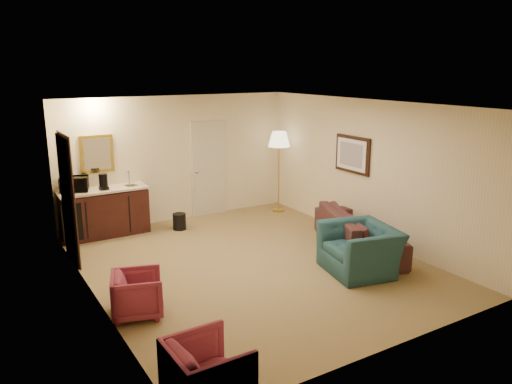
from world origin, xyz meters
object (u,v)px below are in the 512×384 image
Objects in this scene: teal_armchair at (360,242)px; floor_lamp at (279,172)px; rose_chair_near at (137,292)px; microwave at (74,182)px; rose_chair_far at (208,370)px; waste_bin at (179,222)px; coffee_table at (341,234)px; wetbar_cabinet at (105,212)px; coffee_maker at (103,182)px; sofa at (358,225)px.

teal_armchair is 3.64m from floor_lamp.
microwave is at bearing 17.52° from rose_chair_near.
teal_armchair reaches higher than rose_chair_far.
rose_chair_far reaches higher than rose_chair_near.
rose_chair_far is 2.25× the size of waste_bin.
teal_armchair is 1.40× the size of coffee_table.
rose_chair_near is at bearing -98.27° from wetbar_cabinet.
coffee_maker reaches higher than teal_armchair.
coffee_maker reaches higher than rose_chair_far.
coffee_maker is (0.50, 3.37, 0.75)m from rose_chair_near.
sofa reaches higher than rose_chair_far.
wetbar_cabinet is 0.70× the size of sofa.
coffee_maker is at bearing 9.09° from rose_chair_near.
microwave is (-1.85, 0.48, 0.93)m from waste_bin.
coffee_maker is (0.50, -0.14, -0.02)m from microwave.
coffee_maker is (-3.60, 3.05, 0.61)m from sofa.
coffee_table is (3.95, 0.60, -0.09)m from rose_chair_near.
rose_chair_near is 0.80× the size of coffee_table.
wetbar_cabinet is at bearing -6.18° from rose_chair_far.
coffee_maker is at bearing 165.78° from waste_bin.
teal_armchair reaches higher than waste_bin.
rose_chair_far is at bearing -71.78° from microwave.
coffee_table is 3.21m from waste_bin.
teal_armchair is at bearing -65.01° from waste_bin.
rose_chair_far is (0.00, -2.08, 0.04)m from rose_chair_near.
sofa is 0.39m from coffee_table.
teal_armchair is 0.63× the size of floor_lamp.
rose_chair_near is (-3.46, 0.42, -0.17)m from teal_armchair.
wetbar_cabinet is 1.44× the size of teal_armchair.
sofa is 2.82m from floor_lamp.
wetbar_cabinet is 5.43× the size of coffee_maker.
rose_chair_near reaches higher than coffee_table.
rose_chair_near is (-0.50, -3.44, -0.14)m from wetbar_cabinet.
sofa is (3.60, -3.12, -0.00)m from wetbar_cabinet.
floor_lamp is (4.28, 3.10, 0.58)m from rose_chair_near.
microwave is (-4.10, 3.19, 0.63)m from sofa.
coffee_table is at bearing -56.81° from rose_chair_far.
waste_bin is (1.35, -0.41, -0.30)m from wetbar_cabinet.
rose_chair_far is 2.43× the size of coffee_maker.
floor_lamp reaches higher than coffee_maker.
rose_chair_near reaches higher than waste_bin.
teal_armchair is 4.84m from coffee_maker.
coffee_table is (3.45, -2.84, -0.23)m from wetbar_cabinet.
microwave reaches higher than rose_chair_far.
wetbar_cabinet is 3.29× the size of microwave.
microwave reaches higher than coffee_table.
microwave reaches higher than rose_chair_near.
rose_chair_far is (-0.50, -5.52, -0.09)m from wetbar_cabinet.
waste_bin is (-1.61, 3.45, -0.34)m from teal_armchair.
waste_bin is at bearing -16.99° from wetbar_cabinet.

